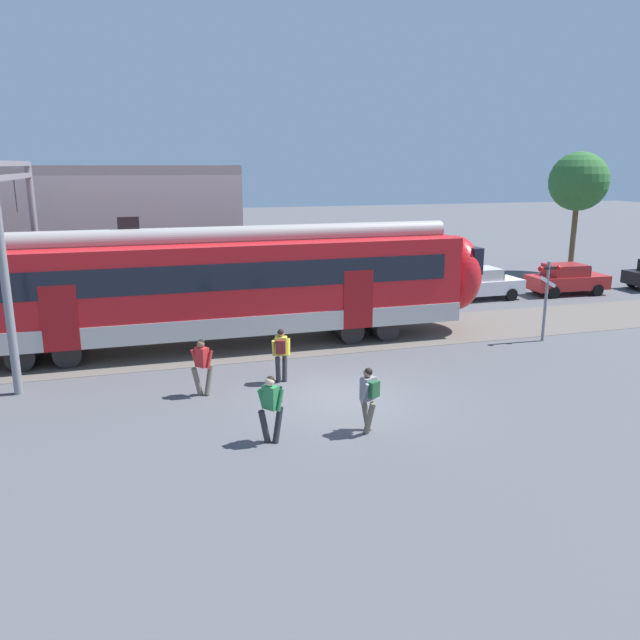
{
  "coord_description": "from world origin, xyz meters",
  "views": [
    {
      "loc": [
        -5.36,
        -15.7,
        6.42
      ],
      "look_at": [
        0.14,
        2.79,
        1.6
      ],
      "focal_mm": 35.0,
      "sensor_mm": 36.0,
      "label": 1
    }
  ],
  "objects_px": {
    "pedestrian_red": "(202,363)",
    "parked_car_white": "(480,283)",
    "pedestrian_yellow": "(281,351)",
    "parked_car_red": "(567,279)",
    "pedestrian_grey": "(369,394)",
    "crossing_signal": "(547,288)",
    "pedestrian_green": "(271,403)"
  },
  "relations": [
    {
      "from": "pedestrian_red",
      "to": "parked_car_white",
      "type": "distance_m",
      "value": 17.24
    },
    {
      "from": "pedestrian_red",
      "to": "pedestrian_yellow",
      "type": "xyz_separation_m",
      "value": [
        2.39,
        0.44,
        0.03
      ]
    },
    {
      "from": "pedestrian_yellow",
      "to": "parked_car_red",
      "type": "height_order",
      "value": "pedestrian_yellow"
    },
    {
      "from": "pedestrian_red",
      "to": "pedestrian_grey",
      "type": "height_order",
      "value": "same"
    },
    {
      "from": "parked_car_red",
      "to": "crossing_signal",
      "type": "relative_size",
      "value": 1.36
    },
    {
      "from": "pedestrian_red",
      "to": "crossing_signal",
      "type": "distance_m",
      "value": 13.02
    },
    {
      "from": "parked_car_red",
      "to": "crossing_signal",
      "type": "distance_m",
      "value": 9.69
    },
    {
      "from": "pedestrian_green",
      "to": "pedestrian_red",
      "type": "bearing_deg",
      "value": 108.68
    },
    {
      "from": "pedestrian_grey",
      "to": "parked_car_red",
      "type": "distance_m",
      "value": 20.31
    },
    {
      "from": "pedestrian_green",
      "to": "pedestrian_grey",
      "type": "relative_size",
      "value": 1.0
    },
    {
      "from": "pedestrian_red",
      "to": "pedestrian_green",
      "type": "xyz_separation_m",
      "value": [
        1.22,
        -3.61,
        0.03
      ]
    },
    {
      "from": "parked_car_white",
      "to": "parked_car_red",
      "type": "distance_m",
      "value": 4.82
    },
    {
      "from": "pedestrian_red",
      "to": "parked_car_white",
      "type": "bearing_deg",
      "value": 33.02
    },
    {
      "from": "pedestrian_grey",
      "to": "crossing_signal",
      "type": "distance_m",
      "value": 10.93
    },
    {
      "from": "pedestrian_red",
      "to": "pedestrian_grey",
      "type": "distance_m",
      "value": 5.19
    },
    {
      "from": "pedestrian_red",
      "to": "parked_car_red",
      "type": "xyz_separation_m",
      "value": [
        19.27,
        9.2,
        -0.18
      ]
    },
    {
      "from": "pedestrian_red",
      "to": "pedestrian_grey",
      "type": "relative_size",
      "value": 1.0
    },
    {
      "from": "parked_car_white",
      "to": "pedestrian_green",
      "type": "bearing_deg",
      "value": -135.51
    },
    {
      "from": "pedestrian_yellow",
      "to": "parked_car_white",
      "type": "xyz_separation_m",
      "value": [
        12.06,
        8.95,
        -0.21
      ]
    },
    {
      "from": "pedestrian_red",
      "to": "pedestrian_yellow",
      "type": "distance_m",
      "value": 2.44
    },
    {
      "from": "pedestrian_grey",
      "to": "parked_car_white",
      "type": "height_order",
      "value": "pedestrian_grey"
    },
    {
      "from": "pedestrian_green",
      "to": "pedestrian_yellow",
      "type": "distance_m",
      "value": 4.22
    },
    {
      "from": "parked_car_white",
      "to": "crossing_signal",
      "type": "bearing_deg",
      "value": -102.67
    },
    {
      "from": "pedestrian_red",
      "to": "crossing_signal",
      "type": "relative_size",
      "value": 0.56
    },
    {
      "from": "pedestrian_yellow",
      "to": "pedestrian_grey",
      "type": "relative_size",
      "value": 1.0
    },
    {
      "from": "pedestrian_red",
      "to": "parked_car_red",
      "type": "distance_m",
      "value": 21.36
    },
    {
      "from": "pedestrian_grey",
      "to": "parked_car_red",
      "type": "height_order",
      "value": "pedestrian_grey"
    },
    {
      "from": "pedestrian_red",
      "to": "pedestrian_green",
      "type": "relative_size",
      "value": 1.0
    },
    {
      "from": "pedestrian_red",
      "to": "pedestrian_grey",
      "type": "bearing_deg",
      "value": -45.9
    },
    {
      "from": "pedestrian_grey",
      "to": "parked_car_red",
      "type": "relative_size",
      "value": 0.41
    },
    {
      "from": "pedestrian_grey",
      "to": "crossing_signal",
      "type": "bearing_deg",
      "value": 32.29
    },
    {
      "from": "pedestrian_green",
      "to": "pedestrian_yellow",
      "type": "relative_size",
      "value": 1.0
    }
  ]
}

